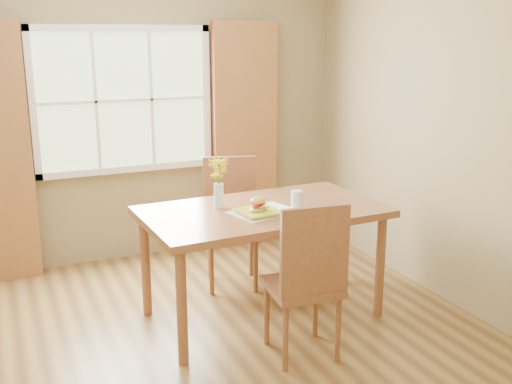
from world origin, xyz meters
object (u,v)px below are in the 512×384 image
object	(u,v)px
croissant_sandwich	(258,205)
water_glass	(297,200)
dining_table	(263,220)
flower_vase	(219,177)
chair_far	(231,215)
chair_near	(308,276)

from	to	relation	value
croissant_sandwich	water_glass	xyz separation A→B (m)	(0.33, 0.04, -0.01)
dining_table	water_glass	xyz separation A→B (m)	(0.23, -0.09, 0.15)
croissant_sandwich	flower_vase	distance (m)	0.37
chair_far	croissant_sandwich	size ratio (longest dim) A/B	6.04
dining_table	flower_vase	xyz separation A→B (m)	(-0.28, 0.15, 0.32)
flower_vase	chair_far	bearing A→B (deg)	60.77
dining_table	chair_far	distance (m)	0.73
chair_near	flower_vase	distance (m)	1.03
croissant_sandwich	flower_vase	size ratio (longest dim) A/B	0.48
chair_near	chair_far	world-z (taller)	chair_far
dining_table	chair_near	distance (m)	0.73
dining_table	flower_vase	bearing A→B (deg)	148.97
dining_table	water_glass	world-z (taller)	water_glass
croissant_sandwich	water_glass	world-z (taller)	same
flower_vase	chair_near	bearing A→B (deg)	-72.52
dining_table	chair_near	size ratio (longest dim) A/B	1.65
dining_table	croissant_sandwich	bearing A→B (deg)	-128.94
croissant_sandwich	flower_vase	world-z (taller)	flower_vase
chair_far	water_glass	xyz separation A→B (m)	(0.20, -0.80, 0.32)
chair_near	flower_vase	world-z (taller)	flower_vase
dining_table	chair_near	bearing A→B (deg)	-93.24
water_glass	flower_vase	xyz separation A→B (m)	(-0.51, 0.25, 0.17)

